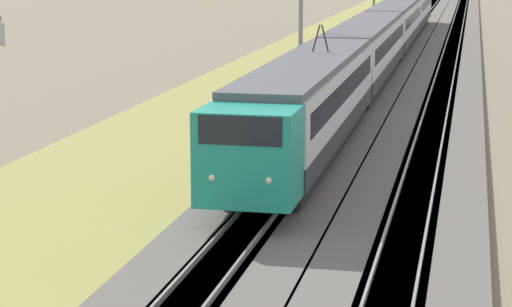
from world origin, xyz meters
TOP-DOWN VIEW (x-y plane):
  - ballast_main at (50.00, 0.00)m, footprint 240.00×4.40m
  - ballast_adjacent at (50.00, -4.33)m, footprint 240.00×4.40m
  - track_main at (50.00, 0.00)m, footprint 240.00×1.57m
  - track_adjacent at (50.00, -4.33)m, footprint 240.00×1.57m
  - grass_verge at (50.00, 5.91)m, footprint 240.00×9.46m
  - passenger_train at (62.39, 0.00)m, footprint 83.82×2.85m
  - catenary_mast_mid at (44.51, 2.48)m, footprint 0.22×2.56m

SIDE VIEW (x-z plane):
  - grass_verge at x=50.00m, z-range 0.00..0.12m
  - ballast_main at x=50.00m, z-range 0.00..0.30m
  - ballast_adjacent at x=50.00m, z-range 0.00..0.30m
  - track_main at x=50.00m, z-range -0.07..0.38m
  - track_adjacent at x=50.00m, z-range -0.07..0.38m
  - passenger_train at x=62.39m, z-range -0.17..4.79m
  - catenary_mast_mid at x=44.51m, z-range 0.14..8.15m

